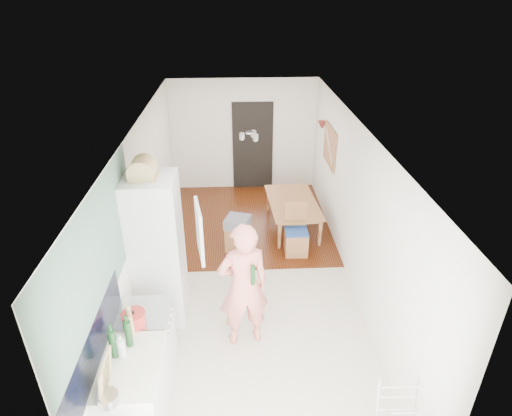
{
  "coord_description": "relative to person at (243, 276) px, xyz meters",
  "views": [
    {
      "loc": [
        -0.2,
        -5.62,
        4.26
      ],
      "look_at": [
        0.1,
        0.2,
        1.17
      ],
      "focal_mm": 30.0,
      "sensor_mm": 36.0,
      "label": 1
    }
  ],
  "objects": [
    {
      "name": "room_shell",
      "position": [
        0.13,
        1.35,
        0.2
      ],
      "size": [
        3.2,
        7.0,
        2.5
      ],
      "primitive_type": null,
      "color": "white",
      "rests_on": "ground"
    },
    {
      "name": "floor",
      "position": [
        0.13,
        1.35,
        -1.05
      ],
      "size": [
        3.2,
        7.0,
        0.01
      ],
      "primitive_type": "cube",
      "color": "beige",
      "rests_on": "ground"
    },
    {
      "name": "wood_floor_overlay",
      "position": [
        0.13,
        3.2,
        -1.05
      ],
      "size": [
        3.2,
        3.3,
        0.01
      ],
      "primitive_type": "cube",
      "color": "#57290E",
      "rests_on": "room_shell"
    },
    {
      "name": "sage_wall_panel",
      "position": [
        -1.46,
        -0.65,
        0.8
      ],
      "size": [
        0.02,
        3.0,
        1.3
      ],
      "primitive_type": "cube",
      "color": "slate",
      "rests_on": "room_shell"
    },
    {
      "name": "tile_splashback",
      "position": [
        -1.45,
        -1.2,
        0.1
      ],
      "size": [
        0.02,
        1.9,
        0.5
      ],
      "primitive_type": "cube",
      "color": "black",
      "rests_on": "room_shell"
    },
    {
      "name": "doorway_recess",
      "position": [
        0.33,
        4.83,
        -0.05
      ],
      "size": [
        0.9,
        0.04,
        2.0
      ],
      "primitive_type": "cube",
      "color": "black",
      "rests_on": "room_shell"
    },
    {
      "name": "base_cabinet",
      "position": [
        -1.17,
        -1.2,
        -0.62
      ],
      "size": [
        0.6,
        0.9,
        0.86
      ],
      "primitive_type": "cube",
      "color": "silver",
      "rests_on": "room_shell"
    },
    {
      "name": "worktop",
      "position": [
        -1.17,
        -1.2,
        -0.16
      ],
      "size": [
        0.62,
        0.92,
        0.06
      ],
      "primitive_type": "cube",
      "color": "silver",
      "rests_on": "room_shell"
    },
    {
      "name": "range_cooker",
      "position": [
        -1.17,
        -0.45,
        -0.61
      ],
      "size": [
        0.6,
        0.6,
        0.88
      ],
      "primitive_type": "cube",
      "color": "silver",
      "rests_on": "room_shell"
    },
    {
      "name": "cooker_top",
      "position": [
        -1.17,
        -0.45,
        -0.15
      ],
      "size": [
        0.6,
        0.6,
        0.04
      ],
      "primitive_type": "cube",
      "color": "#B1B1B3",
      "rests_on": "room_shell"
    },
    {
      "name": "fridge_housing",
      "position": [
        -1.14,
        0.57,
        0.02
      ],
      "size": [
        0.66,
        0.66,
        2.15
      ],
      "primitive_type": "cube",
      "color": "silver",
      "rests_on": "room_shell"
    },
    {
      "name": "fridge_door",
      "position": [
        -0.53,
        0.27,
        0.5
      ],
      "size": [
        0.14,
        0.56,
        0.7
      ],
      "primitive_type": "cube",
      "rotation": [
        0.0,
        0.0,
        -1.4
      ],
      "color": "silver",
      "rests_on": "room_shell"
    },
    {
      "name": "fridge_interior",
      "position": [
        -0.83,
        0.57,
        0.5
      ],
      "size": [
        0.02,
        0.52,
        0.66
      ],
      "primitive_type": "cube",
      "color": "white",
      "rests_on": "room_shell"
    },
    {
      "name": "pinboard",
      "position": [
        1.71,
        3.25,
        0.5
      ],
      "size": [
        0.03,
        0.9,
        0.7
      ],
      "primitive_type": "cube",
      "color": "tan",
      "rests_on": "room_shell"
    },
    {
      "name": "pinboard_frame",
      "position": [
        1.7,
        3.25,
        0.5
      ],
      "size": [
        0.0,
        0.94,
        0.74
      ],
      "primitive_type": "cube",
      "color": "#A77D47",
      "rests_on": "room_shell"
    },
    {
      "name": "wall_sconce",
      "position": [
        1.67,
        3.9,
        0.7
      ],
      "size": [
        0.18,
        0.18,
        0.16
      ],
      "primitive_type": "cone",
      "color": "maroon",
      "rests_on": "room_shell"
    },
    {
      "name": "person",
      "position": [
        0.0,
        0.0,
        0.0
      ],
      "size": [
        0.85,
        0.64,
        2.11
      ],
      "primitive_type": "imported",
      "rotation": [
        0.0,
        0.0,
        3.33
      ],
      "color": "#F28274",
      "rests_on": "floor"
    },
    {
      "name": "dining_table",
      "position": [
        1.04,
        2.92,
        -0.81
      ],
      "size": [
        0.84,
        1.41,
        0.48
      ],
      "primitive_type": "imported",
      "rotation": [
        0.0,
        0.0,
        1.63
      ],
      "color": "#A77D47",
      "rests_on": "floor"
    },
    {
      "name": "dining_chair",
      "position": [
        0.96,
        2.02,
        -0.59
      ],
      "size": [
        0.4,
        0.4,
        0.93
      ],
      "primitive_type": null,
      "rotation": [
        0.0,
        0.0,
        -0.01
      ],
      "color": "#A77D47",
      "rests_on": "floor"
    },
    {
      "name": "stool",
      "position": [
        -0.07,
        2.19,
        -0.82
      ],
      "size": [
        0.43,
        0.43,
        0.46
      ],
      "primitive_type": null,
      "rotation": [
        0.0,
        0.0,
        -0.26
      ],
      "color": "#A77D47",
      "rests_on": "floor"
    },
    {
      "name": "grey_drape",
      "position": [
        -0.05,
        2.21,
        -0.5
      ],
      "size": [
        0.5,
        0.5,
        0.18
      ],
      "primitive_type": "cube",
      "rotation": [
        0.0,
        0.0,
        -0.32
      ],
      "color": "slate",
      "rests_on": "stool"
    },
    {
      "name": "bread_bin",
      "position": [
        -1.19,
        0.58,
        1.19
      ],
      "size": [
        0.42,
        0.4,
        0.18
      ],
      "primitive_type": null,
      "rotation": [
        0.0,
        0.0,
        0.26
      ],
      "color": "tan",
      "rests_on": "fridge_housing"
    },
    {
      "name": "red_casserole",
      "position": [
        -1.22,
        -0.64,
        -0.06
      ],
      "size": [
        0.31,
        0.31,
        0.15
      ],
      "primitive_type": "cylinder",
      "rotation": [
        0.0,
        0.0,
        -0.22
      ],
      "color": "red",
      "rests_on": "cooker_top"
    },
    {
      "name": "steel_pan",
      "position": [
        -1.25,
        -1.63,
        -0.08
      ],
      "size": [
        0.21,
        0.21,
        0.1
      ],
      "primitive_type": "cylinder",
      "rotation": [
        0.0,
        0.0,
        0.07
      ],
      "color": "#B1B1B3",
      "rests_on": "worktop"
    },
    {
      "name": "held_bottle",
      "position": [
        0.11,
        -0.18,
        0.14
      ],
      "size": [
        0.06,
        0.06,
        0.27
      ],
      "primitive_type": "cylinder",
      "color": "#173D19",
      "rests_on": "person"
    },
    {
      "name": "bottle_a",
      "position": [
        -1.32,
        -1.09,
        0.03
      ],
      "size": [
        0.09,
        0.09,
        0.33
      ],
      "primitive_type": "cylinder",
      "rotation": [
        0.0,
        0.0,
        -0.16
      ],
      "color": "#173D19",
      "rests_on": "worktop"
    },
    {
      "name": "bottle_b",
      "position": [
        -1.2,
        -0.95,
        0.02
      ],
      "size": [
        0.08,
        0.08,
        0.31
      ],
      "primitive_type": "cylinder",
      "rotation": [
        0.0,
        0.0,
        0.15
      ],
      "color": "#173D19",
      "rests_on": "worktop"
    },
    {
      "name": "bottle_c",
      "position": [
        -1.25,
        -1.09,
        -0.03
      ],
      "size": [
        0.1,
        0.1,
        0.21
      ],
      "primitive_type": "cylinder",
      "rotation": [
        0.0,
        0.0,
        0.2
      ],
      "color": "silver",
      "rests_on": "worktop"
    },
    {
      "name": "pepper_mill_front",
      "position": [
        -1.2,
        -0.81,
        -0.03
      ],
      "size": [
        0.06,
        0.06,
        0.2
      ],
      "primitive_type": "cylinder",
      "rotation": [
        0.0,
        0.0,
        0.14
      ],
      "color": "tan",
      "rests_on": "worktop"
    },
    {
      "name": "pepper_mill_back",
      "position": [
        -1.25,
        -0.67,
        -0.02
      ],
      "size": [
        0.07,
        0.07,
        0.22
      ],
      "primitive_type": "cylinder",
      "rotation": [
        0.0,
        0.0,
        0.2
      ],
      "color": "tan",
      "rests_on": "worktop"
    },
    {
      "name": "chopping_boards",
      "position": [
        -1.29,
        -1.5,
        0.06
      ],
      "size": [
        0.08,
        0.29,
        0.38
      ],
      "primitive_type": null,
      "rotation": [
        0.0,
        0.0,
        0.14
      ],
      "color": "tan",
      "rests_on": "worktop"
    }
  ]
}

